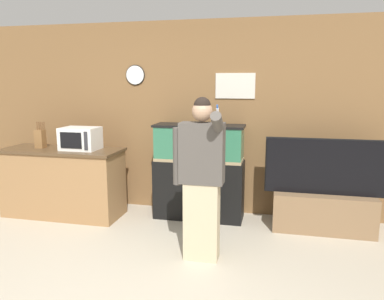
% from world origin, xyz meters
% --- Properties ---
extents(wall_back_paneled, '(10.00, 0.08, 2.60)m').
position_xyz_m(wall_back_paneled, '(-0.00, 2.51, 1.30)').
color(wall_back_paneled, brown).
rests_on(wall_back_paneled, ground_plane).
extents(counter_island, '(1.61, 0.63, 0.91)m').
position_xyz_m(counter_island, '(-1.63, 1.86, 0.46)').
color(counter_island, olive).
rests_on(counter_island, ground_plane).
extents(microwave, '(0.48, 0.35, 0.29)m').
position_xyz_m(microwave, '(-1.35, 1.88, 1.06)').
color(microwave, white).
rests_on(microwave, counter_island).
extents(knife_block, '(0.12, 0.11, 0.35)m').
position_xyz_m(knife_block, '(-1.94, 1.88, 1.05)').
color(knife_block, brown).
rests_on(knife_block, counter_island).
extents(aquarium_on_stand, '(1.17, 0.40, 1.25)m').
position_xyz_m(aquarium_on_stand, '(0.19, 2.17, 0.63)').
color(aquarium_on_stand, black).
rests_on(aquarium_on_stand, ground_plane).
extents(tv_on_stand, '(1.42, 0.40, 1.14)m').
position_xyz_m(tv_on_stand, '(1.75, 2.05, 0.34)').
color(tv_on_stand, brown).
rests_on(tv_on_stand, ground_plane).
extents(person_standing, '(0.52, 0.39, 1.65)m').
position_xyz_m(person_standing, '(0.45, 1.01, 0.86)').
color(person_standing, '#BCAD89').
rests_on(person_standing, ground_plane).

